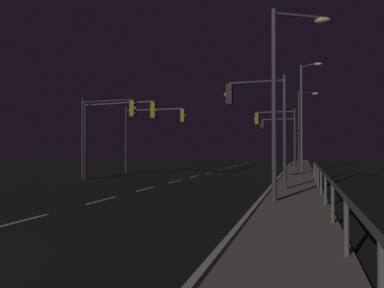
{
  "coord_description": "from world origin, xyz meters",
  "views": [
    {
      "loc": [
        7.16,
        -2.85,
        1.94
      ],
      "look_at": [
        -0.01,
        20.44,
        2.26
      ],
      "focal_mm": 33.57,
      "sensor_mm": 36.0,
      "label": 1
    }
  ],
  "objects": [
    {
      "name": "sidewalk_right",
      "position": [
        6.94,
        17.5,
        0.07
      ],
      "size": [
        2.15,
        77.0,
        0.14
      ],
      "primitive_type": "cube",
      "color": "gray",
      "rests_on": "ground"
    },
    {
      "name": "lane_edge_line",
      "position": [
        5.61,
        22.5,
        0.01
      ],
      "size": [
        0.14,
        53.0,
        0.01
      ],
      "color": "silver",
      "rests_on": "ground"
    },
    {
      "name": "lane_markings_center",
      "position": [
        0.0,
        21.0,
        0.01
      ],
      "size": [
        0.14,
        50.0,
        0.01
      ],
      "color": "silver",
      "rests_on": "ground"
    },
    {
      "name": "traffic_light_near_right",
      "position": [
        5.21,
        13.72,
        3.69
      ],
      "size": [
        2.85,
        0.34,
        5.12
      ],
      "color": "#38383D",
      "rests_on": "sidewalk_right"
    },
    {
      "name": "ground_plane",
      "position": [
        0.0,
        17.5,
        0.0
      ],
      "size": [
        112.0,
        112.0,
        0.0
      ],
      "primitive_type": "plane",
      "color": "black",
      "rests_on": "ground"
    },
    {
      "name": "street_lamp_across_street",
      "position": [
        7.31,
        25.71,
        5.01
      ],
      "size": [
        1.56,
        1.37,
        8.22
      ],
      "color": "#4C4C51",
      "rests_on": "sidewalk_right"
    },
    {
      "name": "traffic_light_mid_right",
      "position": [
        -4.42,
        16.7,
        3.62
      ],
      "size": [
        3.89,
        0.39,
        5.13
      ],
      "color": "#2D3033",
      "rests_on": "ground"
    },
    {
      "name": "traffic_light_far_right",
      "position": [
        -3.95,
        17.19,
        3.62
      ],
      "size": [
        5.31,
        0.62,
        5.03
      ],
      "color": "#2D3033",
      "rests_on": "ground"
    },
    {
      "name": "street_lamp_mid_block",
      "position": [
        7.14,
        32.17,
        4.46
      ],
      "size": [
        1.86,
        0.71,
        7.2
      ],
      "color": "#2D3033",
      "rests_on": "sidewalk_right"
    },
    {
      "name": "traffic_light_far_left",
      "position": [
        4.85,
        36.89,
        3.82
      ],
      "size": [
        3.8,
        0.35,
        5.23
      ],
      "color": "#2D3033",
      "rests_on": "sidewalk_right"
    },
    {
      "name": "barrier_fence",
      "position": [
        7.86,
        9.31,
        0.87
      ],
      "size": [
        0.09,
        22.72,
        0.98
      ],
      "color": "#59595E",
      "rests_on": "sidewalk_right"
    },
    {
      "name": "traffic_light_mid_left",
      "position": [
        5.06,
        28.55,
        3.78
      ],
      "size": [
        3.49,
        0.35,
        5.19
      ],
      "color": "#38383D",
      "rests_on": "sidewalk_right"
    },
    {
      "name": "street_lamp_far_end",
      "position": [
        6.56,
        10.01,
        4.2
      ],
      "size": [
        2.0,
        1.22,
        6.65
      ],
      "color": "#38383D",
      "rests_on": "sidewalk_right"
    },
    {
      "name": "traffic_light_near_left",
      "position": [
        -3.88,
        22.6,
        3.72
      ],
      "size": [
        5.01,
        0.34,
        5.2
      ],
      "color": "#2D3033",
      "rests_on": "ground"
    }
  ]
}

